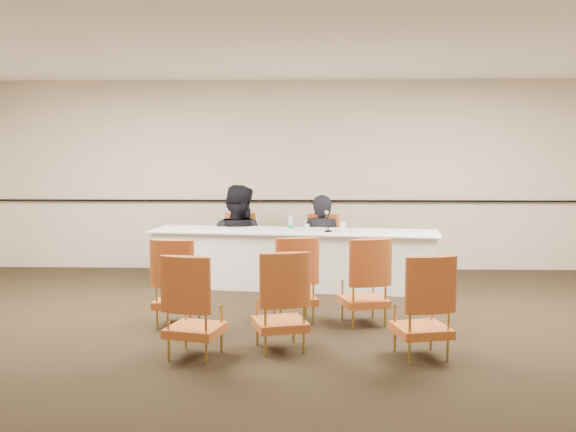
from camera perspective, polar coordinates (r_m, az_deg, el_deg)
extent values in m
plane|color=black|center=(6.48, 0.68, -10.90)|extent=(10.00, 10.00, 0.00)
plane|color=white|center=(6.33, 0.71, 16.14)|extent=(10.00, 10.00, 0.00)
cube|color=beige|center=(10.23, 1.13, 3.62)|extent=(10.00, 0.04, 3.00)
cube|color=black|center=(10.21, 1.12, 1.36)|extent=(9.80, 0.04, 0.03)
imported|color=black|center=(9.41, 3.00, -3.27)|extent=(0.70, 0.54, 1.71)
imported|color=black|center=(9.63, -4.54, -3.05)|extent=(1.14, 1.01, 1.96)
cube|color=white|center=(8.77, 2.96, -1.33)|extent=(0.33, 0.27, 0.00)
cylinder|color=silver|center=(8.74, 1.69, -1.04)|extent=(0.08, 0.08, 0.10)
cylinder|color=white|center=(8.67, 4.88, -0.99)|extent=(0.12, 0.12, 0.14)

